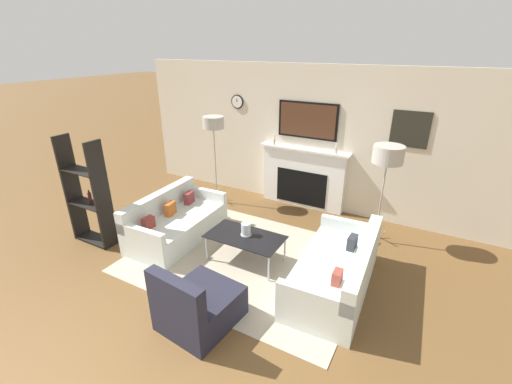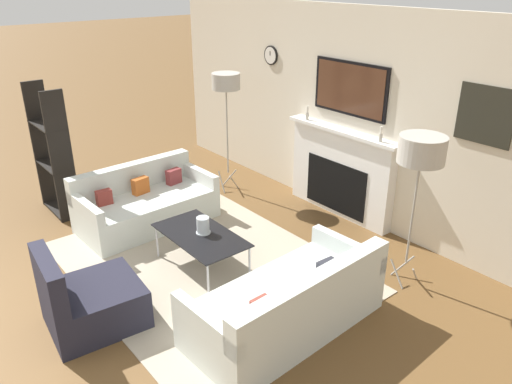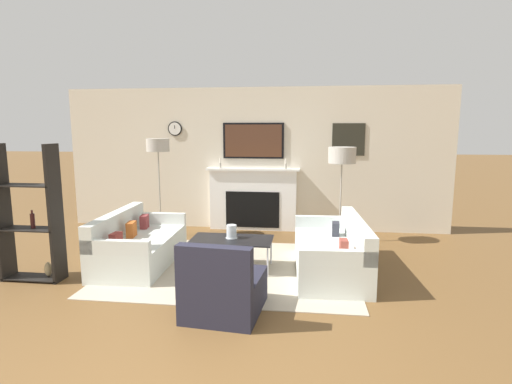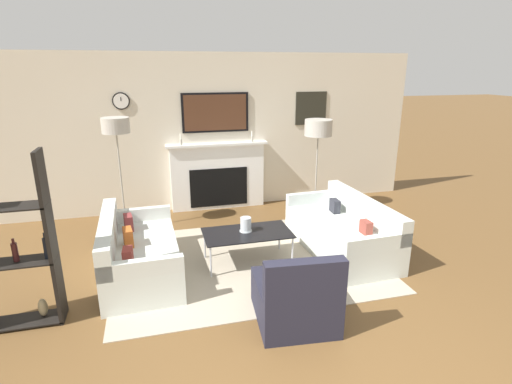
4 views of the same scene
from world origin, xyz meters
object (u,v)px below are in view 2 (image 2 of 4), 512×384
at_px(couch_right, 288,305).
at_px(floor_lamp_right, 422,151).
at_px(hurricane_candle, 203,226).
at_px(floor_lamp_left, 226,83).
at_px(armchair, 89,302).
at_px(shelf_unit, 53,157).
at_px(couch_left, 145,205).
at_px(coffee_table, 201,236).

bearing_deg(couch_right, floor_lamp_right, 81.74).
height_order(hurricane_candle, floor_lamp_left, floor_lamp_left).
relative_size(armchair, shelf_unit, 0.52).
distance_m(floor_lamp_right, shelf_unit, 4.67).
bearing_deg(floor_lamp_left, hurricane_candle, -43.39).
relative_size(hurricane_candle, shelf_unit, 0.11).
bearing_deg(armchair, couch_left, 137.90).
bearing_deg(armchair, hurricane_candle, 97.10).
bearing_deg(shelf_unit, armchair, -14.06).
xyz_separation_m(armchair, coffee_table, (-0.16, 1.35, 0.14)).
height_order(couch_left, armchair, armchair).
bearing_deg(floor_lamp_right, couch_right, -98.26).
height_order(couch_right, shelf_unit, shelf_unit).
bearing_deg(floor_lamp_left, armchair, -58.73).
xyz_separation_m(hurricane_candle, floor_lamp_left, (-1.58, 1.50, 1.10)).
xyz_separation_m(coffee_table, hurricane_candle, (-0.01, 0.04, 0.11)).
distance_m(coffee_table, floor_lamp_right, 2.46).
bearing_deg(floor_lamp_right, shelf_unit, -151.06).
distance_m(coffee_table, hurricane_candle, 0.12).
bearing_deg(couch_right, shelf_unit, -169.04).
xyz_separation_m(couch_right, armchair, (-1.21, -1.40, -0.00)).
relative_size(coffee_table, hurricane_candle, 5.98).
xyz_separation_m(couch_left, floor_lamp_right, (2.97, 1.50, 1.21)).
bearing_deg(shelf_unit, couch_right, 10.96).
bearing_deg(shelf_unit, floor_lamp_left, 68.94).
height_order(couch_left, floor_lamp_right, floor_lamp_right).
bearing_deg(coffee_table, couch_right, 1.82).
height_order(hurricane_candle, shelf_unit, shelf_unit).
relative_size(floor_lamp_right, shelf_unit, 0.94).
distance_m(couch_left, floor_lamp_right, 3.54).
distance_m(coffee_table, shelf_unit, 2.58).
distance_m(couch_right, hurricane_candle, 1.40).
bearing_deg(hurricane_candle, shelf_unit, -163.15).
height_order(armchair, floor_lamp_right, floor_lamp_right).
xyz_separation_m(couch_right, coffee_table, (-1.37, -0.04, 0.14)).
bearing_deg(shelf_unit, couch_left, 34.42).
xyz_separation_m(couch_right, floor_lamp_left, (-2.96, 1.49, 1.35)).
bearing_deg(floor_lamp_right, floor_lamp_left, 180.00).
height_order(floor_lamp_left, floor_lamp_right, floor_lamp_left).
height_order(couch_left, hurricane_candle, couch_left).
height_order(coffee_table, floor_lamp_right, floor_lamp_right).
bearing_deg(couch_left, couch_right, 0.08).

